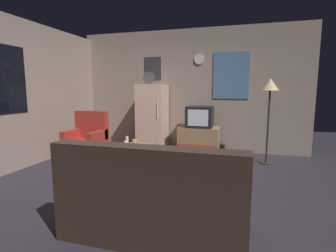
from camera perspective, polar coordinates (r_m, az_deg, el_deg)
ground_plane at (r=3.82m, az=-2.94°, el=-13.11°), size 12.00×12.00×0.00m
wall_with_art at (r=5.93m, az=4.84°, el=7.94°), size 5.20×0.12×2.73m
wall_left_with_window at (r=5.02m, az=-31.94°, el=5.98°), size 0.12×5.20×2.60m
fridge at (r=5.79m, az=-3.52°, el=1.87°), size 0.60×0.62×1.77m
tv_stand at (r=5.47m, az=6.92°, el=-3.35°), size 0.84×0.53×0.60m
crt_tv at (r=5.39m, az=7.14°, el=2.08°), size 0.54×0.51×0.44m
standing_lamp at (r=5.05m, az=21.84°, el=7.25°), size 0.32×0.32×1.59m
coffee_table at (r=4.33m, az=-7.72°, el=-7.47°), size 0.72×0.72×0.45m
wine_glass at (r=4.40m, az=-9.15°, el=-3.24°), size 0.05×0.05×0.15m
mug_ceramic_white at (r=4.29m, az=-9.34°, el=-3.93°), size 0.08×0.08×0.09m
mug_ceramic_tan at (r=4.42m, az=-7.50°, el=-3.55°), size 0.08×0.08×0.09m
remote_control at (r=4.19m, az=-6.54°, el=-4.65°), size 0.15×0.11×0.02m
armchair at (r=5.28m, az=-17.70°, el=-3.69°), size 0.68×0.68×0.96m
couch at (r=2.52m, az=-3.12°, el=-17.10°), size 1.70×0.80×0.92m
book_stack at (r=5.41m, az=14.50°, el=-6.35°), size 0.21×0.17×0.12m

